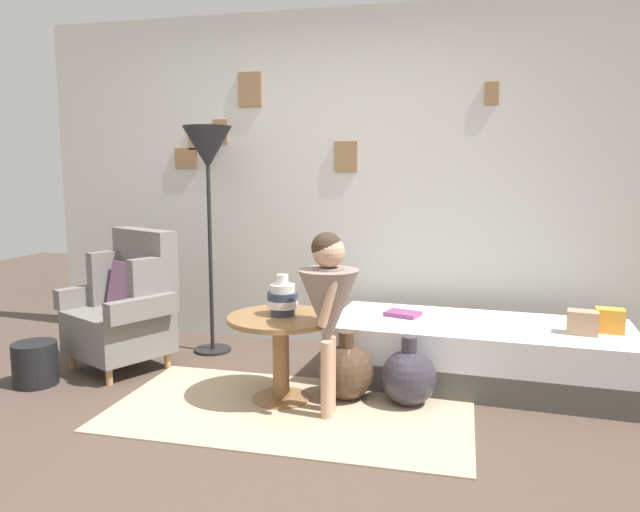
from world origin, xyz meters
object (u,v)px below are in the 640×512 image
at_px(demijohn_far, 409,377).
at_px(book_on_daybed, 403,314).
at_px(floor_lamp, 208,158).
at_px(daybed, 478,353).
at_px(magazine_basket, 35,364).
at_px(armchair, 127,306).
at_px(vase_striped, 283,299).
at_px(demijohn_near, 346,372).
at_px(side_table, 281,339).
at_px(person_child, 328,301).

bearing_deg(demijohn_far, book_on_daybed, 99.83).
height_order(floor_lamp, book_on_daybed, floor_lamp).
bearing_deg(daybed, magazine_basket, -165.44).
relative_size(armchair, vase_striped, 3.93).
distance_m(demijohn_near, demijohn_far, 0.38).
distance_m(armchair, book_on_daybed, 1.93).
xyz_separation_m(armchair, vase_striped, (1.25, -0.32, 0.19)).
bearing_deg(armchair, magazine_basket, -129.76).
xyz_separation_m(armchair, side_table, (1.24, -0.35, -0.05)).
bearing_deg(demijohn_near, armchair, 171.80).
bearing_deg(person_child, vase_striped, 150.81).
xyz_separation_m(daybed, person_child, (-0.83, -0.75, 0.47)).
distance_m(armchair, daybed, 2.43).
distance_m(side_table, magazine_basket, 1.66).
relative_size(side_table, demijohn_far, 1.53).
bearing_deg(book_on_daybed, demijohn_far, -80.17).
bearing_deg(magazine_basket, vase_striped, 5.28).
distance_m(vase_striped, floor_lamp, 1.43).
bearing_deg(book_on_daybed, daybed, -8.58).
xyz_separation_m(vase_striped, book_on_daybed, (0.65, 0.65, -0.21)).
bearing_deg(person_child, demijohn_near, 79.26).
relative_size(vase_striped, book_on_daybed, 1.12).
height_order(daybed, person_child, person_child).
relative_size(armchair, person_child, 0.92).
xyz_separation_m(demijohn_near, demijohn_far, (0.38, 0.00, -0.00)).
xyz_separation_m(armchair, floor_lamp, (0.43, 0.48, 1.03)).
bearing_deg(floor_lamp, armchair, -131.67).
bearing_deg(demijohn_far, side_table, -171.27).
height_order(armchair, book_on_daybed, armchair).
height_order(daybed, vase_striped, vase_striped).
bearing_deg(vase_striped, side_table, -100.93).
distance_m(floor_lamp, demijohn_near, 1.90).
bearing_deg(vase_striped, armchair, 165.69).
relative_size(side_table, magazine_basket, 2.28).
bearing_deg(magazine_basket, daybed, 14.56).
xyz_separation_m(armchair, magazine_basket, (-0.39, -0.47, -0.30)).
xyz_separation_m(side_table, book_on_daybed, (0.66, 0.68, 0.03)).
bearing_deg(book_on_daybed, person_child, -111.68).
bearing_deg(person_child, side_table, 155.09).
bearing_deg(vase_striped, daybed, 26.43).
height_order(daybed, magazine_basket, daybed).
distance_m(side_table, person_child, 0.46).
bearing_deg(daybed, floor_lamp, 173.52).
height_order(armchair, floor_lamp, floor_lamp).
relative_size(demijohn_near, demijohn_far, 1.01).
bearing_deg(side_table, daybed, 27.42).
height_order(armchair, magazine_basket, armchair).
relative_size(vase_striped, demijohn_far, 0.59).
bearing_deg(magazine_basket, floor_lamp, 49.26).
bearing_deg(person_child, book_on_daybed, 68.32).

